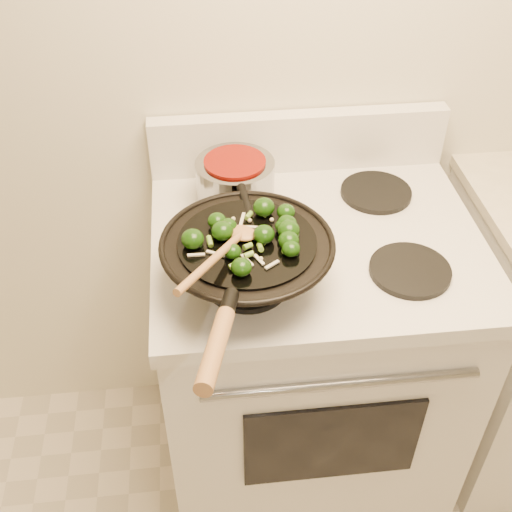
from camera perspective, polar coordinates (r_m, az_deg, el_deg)
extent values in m
plane|color=silver|center=(1.62, 5.11, 19.91)|extent=(3.50, 0.00, 3.50)
cube|color=white|center=(1.86, 4.52, -9.77)|extent=(0.76, 0.64, 0.88)
cube|color=white|center=(1.53, 5.40, 1.22)|extent=(0.78, 0.66, 0.04)
cube|color=white|center=(1.72, 3.79, 10.16)|extent=(0.78, 0.05, 0.16)
cylinder|color=gray|center=(1.40, 7.57, -11.25)|extent=(0.60, 0.02, 0.02)
cube|color=black|center=(1.59, 6.79, -16.24)|extent=(0.42, 0.01, 0.28)
cylinder|color=black|center=(1.38, -0.75, -2.37)|extent=(0.18, 0.18, 0.01)
cylinder|color=black|center=(1.45, 13.53, -1.24)|extent=(0.18, 0.18, 0.01)
cylinder|color=black|center=(1.61, -1.81, 4.89)|extent=(0.18, 0.18, 0.01)
cylinder|color=black|center=(1.67, 10.62, 5.60)|extent=(0.18, 0.18, 0.01)
torus|color=black|center=(1.31, -0.79, 1.16)|extent=(0.36, 0.36, 0.01)
cylinder|color=black|center=(1.31, -0.79, 1.26)|extent=(0.29, 0.29, 0.01)
cylinder|color=black|center=(1.14, -2.41, -4.22)|extent=(0.04, 0.06, 0.04)
cylinder|color=#9D6C3D|center=(1.05, -3.63, -8.25)|extent=(0.08, 0.19, 0.06)
ellipsoid|color=#123307|center=(1.26, -2.10, 0.41)|extent=(0.03, 0.03, 0.03)
cylinder|color=#3D742A|center=(1.27, -1.63, 0.18)|extent=(0.02, 0.02, 0.01)
ellipsoid|color=#123307|center=(1.33, 2.76, 2.89)|extent=(0.04, 0.04, 0.04)
ellipsoid|color=#123307|center=(1.32, -2.50, 2.69)|extent=(0.04, 0.04, 0.03)
ellipsoid|color=#123307|center=(1.27, 3.13, 0.66)|extent=(0.04, 0.04, 0.03)
cylinder|color=#3D742A|center=(1.27, 3.61, 0.38)|extent=(0.02, 0.02, 0.01)
ellipsoid|color=#123307|center=(1.32, 2.43, 2.66)|extent=(0.03, 0.03, 0.03)
ellipsoid|color=#123307|center=(1.29, 0.70, 1.94)|extent=(0.04, 0.04, 0.04)
ellipsoid|color=#123307|center=(1.29, -5.66, 1.52)|extent=(0.05, 0.05, 0.04)
cylinder|color=#3D742A|center=(1.30, -5.01, 1.13)|extent=(0.01, 0.02, 0.01)
ellipsoid|color=#123307|center=(1.34, -3.49, 3.14)|extent=(0.04, 0.04, 0.03)
ellipsoid|color=#123307|center=(1.37, 0.70, 4.37)|extent=(0.05, 0.05, 0.04)
ellipsoid|color=#123307|center=(1.28, 2.92, 1.41)|extent=(0.04, 0.04, 0.04)
cylinder|color=#3D742A|center=(1.29, 3.46, 1.07)|extent=(0.02, 0.02, 0.01)
ellipsoid|color=#123307|center=(1.22, -1.31, -0.99)|extent=(0.04, 0.04, 0.03)
ellipsoid|color=#123307|center=(1.36, 2.68, 3.94)|extent=(0.04, 0.04, 0.03)
ellipsoid|color=#123307|center=(1.31, 2.91, 2.32)|extent=(0.05, 0.05, 0.04)
cylinder|color=#3D742A|center=(1.32, 3.49, 1.94)|extent=(0.02, 0.02, 0.02)
ellipsoid|color=#123307|center=(1.30, -3.01, 2.25)|extent=(0.05, 0.05, 0.04)
cube|color=silver|center=(1.25, 1.43, -0.78)|extent=(0.03, 0.02, 0.00)
cube|color=silver|center=(1.26, 0.28, -0.33)|extent=(0.02, 0.03, 0.00)
cube|color=silver|center=(1.34, -0.19, 2.56)|extent=(0.04, 0.01, 0.00)
cube|color=silver|center=(1.27, -3.61, 0.22)|extent=(0.04, 0.02, 0.00)
cube|color=silver|center=(1.35, 2.88, 2.93)|extent=(0.02, 0.05, 0.00)
cube|color=silver|center=(1.27, -5.34, 0.10)|extent=(0.03, 0.01, 0.00)
cube|color=silver|center=(1.31, -2.41, 1.74)|extent=(0.05, 0.01, 0.00)
cube|color=silver|center=(1.36, -1.25, 3.22)|extent=(0.02, 0.05, 0.00)
cube|color=silver|center=(1.26, -0.80, -0.38)|extent=(0.02, 0.04, 0.00)
cylinder|color=olive|center=(1.26, -0.65, 0.13)|extent=(0.02, 0.02, 0.02)
cylinder|color=olive|center=(1.30, -4.13, 1.30)|extent=(0.01, 0.02, 0.01)
cylinder|color=olive|center=(1.27, 2.73, 0.54)|extent=(0.03, 0.02, 0.02)
cylinder|color=olive|center=(1.28, -0.75, 0.87)|extent=(0.03, 0.03, 0.02)
cylinder|color=olive|center=(1.28, 0.37, 0.78)|extent=(0.02, 0.01, 0.01)
cylinder|color=olive|center=(1.30, 0.85, 1.46)|extent=(0.02, 0.02, 0.01)
cylinder|color=olive|center=(1.24, -1.92, -0.77)|extent=(0.02, 0.02, 0.01)
cylinder|color=olive|center=(1.37, 0.58, 3.78)|extent=(0.02, 0.02, 0.02)
cylinder|color=olive|center=(1.36, -0.65, 3.62)|extent=(0.02, 0.03, 0.01)
sphere|color=beige|center=(1.29, -2.61, 0.88)|extent=(0.01, 0.01, 0.01)
sphere|color=beige|center=(1.36, 1.41, 3.24)|extent=(0.01, 0.01, 0.01)
sphere|color=beige|center=(1.26, 0.43, -0.25)|extent=(0.01, 0.01, 0.01)
sphere|color=beige|center=(1.35, -0.57, 3.19)|extent=(0.01, 0.01, 0.01)
sphere|color=beige|center=(1.36, -2.03, 3.32)|extent=(0.01, 0.01, 0.01)
ellipsoid|color=#9D6C3D|center=(1.31, -1.24, 2.05)|extent=(0.08, 0.07, 0.02)
cylinder|color=#9D6C3D|center=(1.20, -3.94, -0.44)|extent=(0.15, 0.23, 0.07)
cylinder|color=gray|center=(1.58, -1.86, 6.67)|extent=(0.19, 0.19, 0.11)
cylinder|color=#6D0C05|center=(1.55, -1.90, 8.39)|extent=(0.15, 0.15, 0.01)
cylinder|color=black|center=(1.43, -0.94, 4.83)|extent=(0.03, 0.12, 0.02)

